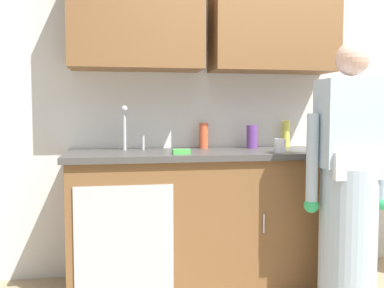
% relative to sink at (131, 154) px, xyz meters
% --- Properties ---
extents(kitchen_wall_with_uppers, '(4.80, 0.44, 2.70)m').
position_rel_sink_xyz_m(kitchen_wall_with_uppers, '(0.96, 0.29, 0.55)').
color(kitchen_wall_with_uppers, silver).
rests_on(kitchen_wall_with_uppers, ground).
extents(counter_cabinet, '(1.90, 0.62, 0.90)m').
position_rel_sink_xyz_m(counter_cabinet, '(0.54, -0.01, -0.48)').
color(counter_cabinet, brown).
rests_on(counter_cabinet, ground).
extents(countertop, '(1.96, 0.66, 0.04)m').
position_rel_sink_xyz_m(countertop, '(0.54, -0.01, -0.01)').
color(countertop, '#474442').
rests_on(countertop, counter_cabinet).
extents(sink, '(0.50, 0.36, 0.35)m').
position_rel_sink_xyz_m(sink, '(0.00, 0.00, 0.00)').
color(sink, '#B7BABF').
rests_on(sink, counter_cabinet).
extents(person_at_sink, '(0.55, 0.34, 1.62)m').
position_rel_sink_xyz_m(person_at_sink, '(1.28, -0.56, -0.23)').
color(person_at_sink, white).
rests_on(person_at_sink, ground).
extents(bottle_water_tall, '(0.06, 0.06, 0.20)m').
position_rel_sink_xyz_m(bottle_water_tall, '(1.19, 0.23, 0.11)').
color(bottle_water_tall, '#D8D14C').
rests_on(bottle_water_tall, countertop).
extents(bottle_water_short, '(0.07, 0.07, 0.19)m').
position_rel_sink_xyz_m(bottle_water_short, '(0.54, 0.21, 0.11)').
color(bottle_water_short, '#E05933').
rests_on(bottle_water_short, countertop).
extents(bottle_dish_liquid, '(0.08, 0.08, 0.17)m').
position_rel_sink_xyz_m(bottle_dish_liquid, '(0.89, 0.15, 0.10)').
color(bottle_dish_liquid, '#66388C').
rests_on(bottle_dish_liquid, countertop).
extents(cup_by_sink, '(0.08, 0.08, 0.09)m').
position_rel_sink_xyz_m(cup_by_sink, '(0.97, -0.22, 0.06)').
color(cup_by_sink, white).
rests_on(cup_by_sink, countertop).
extents(knife_on_counter, '(0.22, 0.13, 0.01)m').
position_rel_sink_xyz_m(knife_on_counter, '(1.31, -0.03, 0.02)').
color(knife_on_counter, silver).
rests_on(knife_on_counter, countertop).
extents(sponge, '(0.11, 0.07, 0.03)m').
position_rel_sink_xyz_m(sponge, '(0.31, -0.19, 0.03)').
color(sponge, '#4CBF4C').
rests_on(sponge, countertop).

